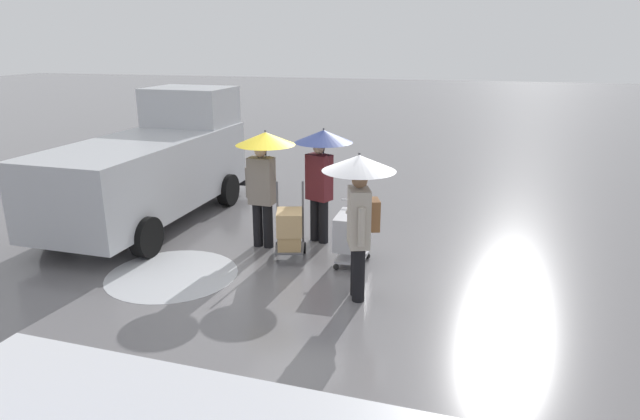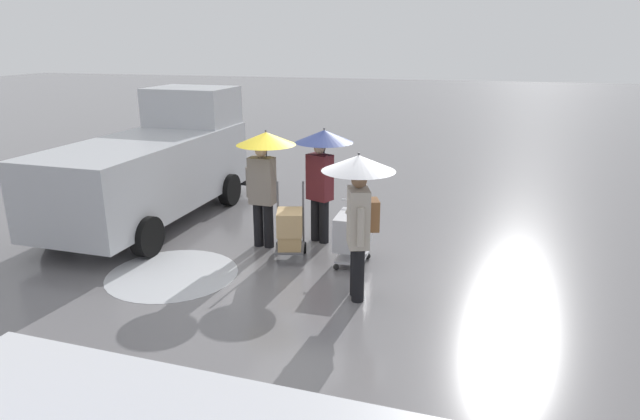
# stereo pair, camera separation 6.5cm
# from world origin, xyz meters

# --- Properties ---
(ground_plane) EXTENTS (90.00, 90.00, 0.00)m
(ground_plane) POSITION_xyz_m (0.00, 0.00, 0.00)
(ground_plane) COLOR slate
(slush_patch_near_cluster) EXTENTS (2.10, 2.10, 0.01)m
(slush_patch_near_cluster) POSITION_xyz_m (2.01, 1.03, 0.00)
(slush_patch_near_cluster) COLOR silver
(slush_patch_near_cluster) RESTS_ON ground
(cargo_van_parked_right) EXTENTS (2.30, 5.39, 2.60)m
(cargo_van_parked_right) POSITION_xyz_m (3.75, -1.47, 1.18)
(cargo_van_parked_right) COLOR #B7BABF
(cargo_van_parked_right) RESTS_ON ground
(shopping_cart_vendor) EXTENTS (0.58, 0.82, 1.02)m
(shopping_cart_vendor) POSITION_xyz_m (-0.71, -0.16, 0.57)
(shopping_cart_vendor) COLOR #B2B2B7
(shopping_cart_vendor) RESTS_ON ground
(hand_dolly_boxes) EXTENTS (0.67, 0.81, 1.32)m
(hand_dolly_boxes) POSITION_xyz_m (0.37, -0.09, 0.54)
(hand_dolly_boxes) COLOR #515156
(hand_dolly_boxes) RESTS_ON ground
(pedestrian_pink_side) EXTENTS (1.04, 1.04, 2.15)m
(pedestrian_pink_side) POSITION_xyz_m (0.06, -1.04, 1.58)
(pedestrian_pink_side) COLOR black
(pedestrian_pink_side) RESTS_ON ground
(pedestrian_black_side) EXTENTS (1.04, 1.04, 2.15)m
(pedestrian_black_side) POSITION_xyz_m (0.98, -0.54, 1.58)
(pedestrian_black_side) COLOR black
(pedestrian_black_side) RESTS_ON ground
(pedestrian_white_side) EXTENTS (1.04, 1.04, 2.15)m
(pedestrian_white_side) POSITION_xyz_m (-1.02, 0.99, 1.57)
(pedestrian_white_side) COLOR black
(pedestrian_white_side) RESTS_ON ground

